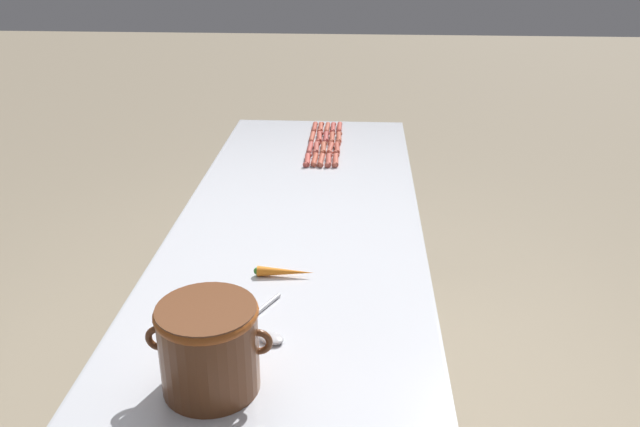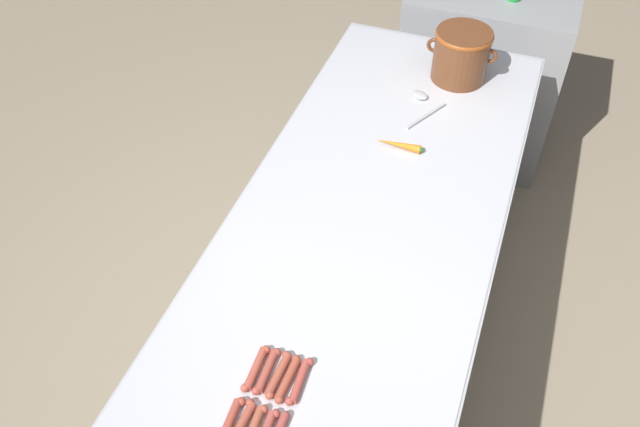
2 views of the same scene
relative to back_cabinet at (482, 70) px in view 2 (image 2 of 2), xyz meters
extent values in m
plane|color=gray|center=(-0.15, -1.73, -0.47)|extent=(20.00, 20.00, 0.00)
cube|color=#ADAFB5|center=(-0.15, -1.73, -0.02)|extent=(0.88, 2.49, 0.89)
cube|color=silver|center=(-0.15, -1.73, 0.43)|extent=(0.86, 2.44, 0.00)
cube|color=#939599|center=(0.00, 0.00, 0.00)|extent=(0.80, 0.62, 0.94)
cylinder|color=#AC4838|center=(-0.26, -2.47, 0.44)|extent=(0.03, 0.13, 0.02)
sphere|color=#AC4838|center=(-0.25, -2.41, 0.44)|extent=(0.02, 0.02, 0.02)
cylinder|color=#B5513F|center=(-0.26, -2.30, 0.44)|extent=(0.03, 0.13, 0.02)
sphere|color=#B5513F|center=(-0.26, -2.37, 0.44)|extent=(0.02, 0.02, 0.02)
sphere|color=#B5513F|center=(-0.25, -2.24, 0.44)|extent=(0.02, 0.02, 0.02)
cylinder|color=#AC4D3D|center=(-0.22, -2.47, 0.44)|extent=(0.03, 0.13, 0.02)
sphere|color=#AC4D3D|center=(-0.23, -2.40, 0.44)|extent=(0.02, 0.02, 0.02)
cylinder|color=#AE4C3E|center=(-0.23, -2.30, 0.44)|extent=(0.03, 0.13, 0.02)
sphere|color=#AE4C3E|center=(-0.23, -2.36, 0.44)|extent=(0.02, 0.02, 0.02)
sphere|color=#AE4C3E|center=(-0.22, -2.24, 0.44)|extent=(0.02, 0.02, 0.02)
sphere|color=#AB533B|center=(-0.19, -2.41, 0.44)|extent=(0.02, 0.02, 0.02)
cylinder|color=#B1513D|center=(-0.19, -2.30, 0.44)|extent=(0.03, 0.13, 0.02)
sphere|color=#B1513D|center=(-0.19, -2.36, 0.44)|extent=(0.02, 0.02, 0.02)
sphere|color=#B1513D|center=(-0.19, -2.24, 0.44)|extent=(0.02, 0.02, 0.02)
sphere|color=#AB4C41|center=(-0.16, -2.41, 0.44)|extent=(0.02, 0.02, 0.02)
cylinder|color=#AE4D38|center=(-0.16, -2.30, 0.44)|extent=(0.03, 0.13, 0.02)
sphere|color=#AE4D38|center=(-0.16, -2.37, 0.44)|extent=(0.02, 0.02, 0.02)
sphere|color=#AE4D38|center=(-0.16, -2.24, 0.44)|extent=(0.02, 0.02, 0.02)
sphere|color=#AC4740|center=(-0.13, -2.40, 0.44)|extent=(0.02, 0.02, 0.02)
cylinder|color=#B7493F|center=(-0.13, -2.30, 0.44)|extent=(0.03, 0.13, 0.02)
sphere|color=#B7493F|center=(-0.13, -2.36, 0.44)|extent=(0.02, 0.02, 0.02)
sphere|color=#B7493F|center=(-0.13, -2.24, 0.44)|extent=(0.02, 0.02, 0.02)
cylinder|color=brown|center=(-0.04, -0.76, 0.53)|extent=(0.22, 0.22, 0.21)
torus|color=#9E4A1B|center=(-0.04, -0.76, 0.63)|extent=(0.23, 0.23, 0.03)
torus|color=brown|center=(-0.15, -0.76, 0.56)|extent=(0.06, 0.02, 0.06)
torus|color=brown|center=(0.08, -0.76, 0.56)|extent=(0.06, 0.02, 0.06)
cylinder|color=#B7B7BC|center=(-0.09, -1.06, 0.43)|extent=(0.11, 0.20, 0.01)
ellipsoid|color=#B7B7BC|center=(-0.15, -0.94, 0.44)|extent=(0.09, 0.08, 0.02)
cone|color=orange|center=(-0.15, -1.27, 0.44)|extent=(0.17, 0.03, 0.03)
sphere|color=#387F2D|center=(-0.06, -1.27, 0.44)|extent=(0.02, 0.02, 0.02)
camera|label=1|loc=(-0.36, 0.45, 1.41)|focal=36.91mm
camera|label=2|loc=(0.24, -3.14, 2.02)|focal=37.64mm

